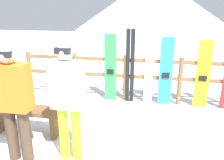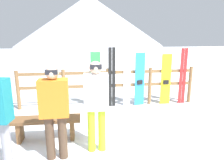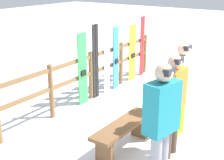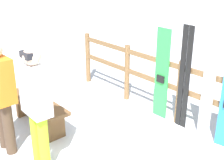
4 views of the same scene
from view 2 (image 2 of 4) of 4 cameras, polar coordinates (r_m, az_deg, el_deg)
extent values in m
plane|color=white|center=(4.67, 1.49, -14.84)|extent=(40.00, 40.00, 0.00)
cone|color=silver|center=(28.00, -5.95, 15.24)|extent=(18.00, 18.00, 6.00)
cylinder|color=brown|center=(6.48, -23.37, -2.51)|extent=(0.10, 0.10, 1.09)
cylinder|color=brown|center=(6.24, -12.44, -2.28)|extent=(0.10, 0.10, 1.09)
cylinder|color=brown|center=(6.24, -1.08, -1.95)|extent=(0.10, 0.10, 1.09)
cylinder|color=brown|center=(6.48, 9.84, -1.56)|extent=(0.10, 0.10, 1.09)
cylinder|color=brown|center=(6.94, 19.66, -1.16)|extent=(0.10, 0.10, 1.09)
cube|color=brown|center=(6.23, -1.08, -1.46)|extent=(4.94, 0.05, 0.08)
cube|color=brown|center=(6.14, -1.10, 1.98)|extent=(4.94, 0.05, 0.08)
cube|color=brown|center=(4.61, -16.94, -9.84)|extent=(1.37, 0.36, 0.06)
cube|color=brown|center=(4.82, -22.90, -12.33)|extent=(0.08, 0.29, 0.41)
cube|color=brown|center=(4.64, -10.34, -12.43)|extent=(0.08, 0.29, 0.41)
cylinder|color=#B7D826|center=(4.08, -5.39, -12.96)|extent=(0.14, 0.14, 0.81)
cylinder|color=#B7D826|center=(4.09, -2.65, -12.85)|extent=(0.14, 0.14, 0.81)
cube|color=white|center=(3.82, -4.20, -3.12)|extent=(0.43, 0.25, 0.64)
sphere|color=#D8B293|center=(3.71, -4.32, 3.24)|extent=(0.22, 0.22, 0.22)
cube|color=black|center=(3.64, -4.27, 3.47)|extent=(0.20, 0.08, 0.08)
cylinder|color=#4C3828|center=(3.99, -15.89, -14.26)|extent=(0.15, 0.15, 0.79)
cylinder|color=#4C3828|center=(3.96, -12.75, -14.28)|extent=(0.15, 0.15, 0.79)
cube|color=orange|center=(3.70, -14.97, -4.56)|extent=(0.48, 0.27, 0.62)
sphere|color=#D8B293|center=(3.60, -15.38, 1.80)|extent=(0.21, 0.21, 0.21)
cube|color=black|center=(3.53, -15.55, 2.01)|extent=(0.19, 0.07, 0.07)
cylinder|color=gray|center=(3.94, -25.82, -15.21)|extent=(0.15, 0.15, 0.84)
cube|color=green|center=(6.10, -4.26, -0.01)|extent=(0.27, 0.02, 1.57)
cube|color=black|center=(6.10, -4.23, -0.79)|extent=(0.15, 0.03, 0.12)
cube|color=black|center=(6.12, -0.52, 0.65)|extent=(0.09, 0.02, 1.70)
cube|color=black|center=(6.14, 0.46, 0.68)|extent=(0.09, 0.02, 1.70)
cube|color=white|center=(6.20, 3.44, 0.31)|extent=(0.09, 0.02, 1.60)
cube|color=white|center=(6.22, 4.39, 0.34)|extent=(0.09, 0.02, 1.60)
cube|color=#288CE0|center=(6.29, 7.25, 0.14)|extent=(0.29, 0.08, 1.53)
cube|color=black|center=(6.28, 7.29, -0.60)|extent=(0.16, 0.06, 0.12)
cube|color=yellow|center=(6.53, 13.89, 0.13)|extent=(0.29, 0.03, 1.49)
cube|color=black|center=(6.52, 13.93, -0.56)|extent=(0.16, 0.03, 0.12)
cube|color=red|center=(6.69, 17.60, 0.90)|extent=(0.09, 0.02, 1.65)
cube|color=red|center=(6.73, 18.41, 0.92)|extent=(0.09, 0.02, 1.65)
camera|label=1|loc=(1.71, 41.80, 3.76)|focal=35.00mm
camera|label=3|loc=(4.93, -77.85, 8.71)|focal=50.00mm
camera|label=4|loc=(3.97, 53.66, 14.50)|focal=50.00mm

